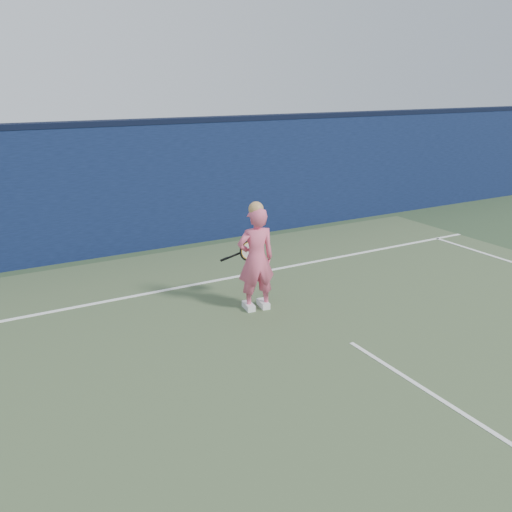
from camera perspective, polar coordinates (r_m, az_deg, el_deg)
ground at (r=6.72m, az=15.46°, el=-12.28°), size 80.00×80.00×0.00m
backstop_wall at (r=11.52m, az=-7.19°, el=7.54°), size 24.00×0.40×2.50m
wall_cap at (r=11.36m, az=-7.46°, el=13.99°), size 24.00×0.42×0.10m
player at (r=8.02m, az=0.00°, el=-0.27°), size 0.62×0.45×1.66m
racket at (r=8.42m, az=-1.01°, el=0.50°), size 0.61×0.16×0.33m
court_lines at (r=6.52m, az=17.53°, el=-13.35°), size 11.00×12.04×0.01m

